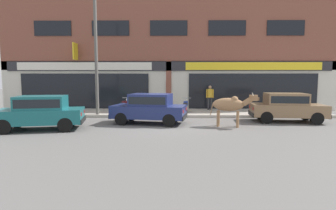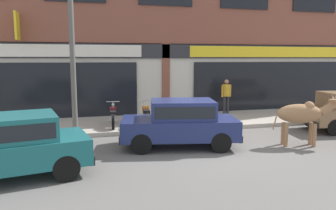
% 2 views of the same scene
% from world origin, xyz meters
% --- Properties ---
extents(ground_plane, '(90.00, 90.00, 0.00)m').
position_xyz_m(ground_plane, '(0.00, 0.00, 0.00)').
color(ground_plane, '#605E5B').
extents(sidewalk, '(19.00, 3.43, 0.15)m').
position_xyz_m(sidewalk, '(0.00, 3.92, 0.08)').
color(sidewalk, '#A8A093').
rests_on(sidewalk, ground).
extents(shop_building, '(23.00, 1.40, 9.30)m').
position_xyz_m(shop_building, '(-0.00, 5.89, 4.44)').
color(shop_building, brown).
rests_on(shop_building, ground).
extents(cow, '(2.10, 0.94, 1.61)m').
position_xyz_m(cow, '(2.85, -0.53, 1.01)').
color(cow, '#936B47').
rests_on(cow, ground).
extents(car_0, '(3.81, 2.26, 1.46)m').
position_xyz_m(car_0, '(-5.40, -1.35, 0.81)').
color(car_0, black).
rests_on(car_0, ground).
extents(car_2, '(3.81, 2.24, 1.46)m').
position_xyz_m(car_2, '(-0.89, 0.29, 0.81)').
color(car_2, black).
rests_on(car_2, ground).
extents(motorcycle_0, '(0.52, 1.81, 0.88)m').
position_xyz_m(motorcycle_0, '(-2.67, 3.28, 0.54)').
color(motorcycle_0, black).
rests_on(motorcycle_0, sidewalk).
extents(motorcycle_1, '(0.52, 1.81, 0.88)m').
position_xyz_m(motorcycle_1, '(-1.40, 3.25, 0.54)').
color(motorcycle_1, black).
rests_on(motorcycle_1, sidewalk).
extents(motorcycle_2, '(0.59, 1.80, 0.88)m').
position_xyz_m(motorcycle_2, '(-0.17, 3.21, 0.54)').
color(motorcycle_2, black).
rests_on(motorcycle_2, sidewalk).
extents(motorcycle_3, '(0.56, 1.81, 0.88)m').
position_xyz_m(motorcycle_3, '(1.02, 3.13, 0.54)').
color(motorcycle_3, black).
rests_on(motorcycle_3, sidewalk).
extents(pedestrian, '(0.50, 0.32, 1.60)m').
position_xyz_m(pedestrian, '(2.71, 4.82, 1.14)').
color(pedestrian, '#2D2D33').
rests_on(pedestrian, sidewalk).
extents(utility_pole, '(0.18, 0.18, 6.44)m').
position_xyz_m(utility_pole, '(-4.06, 2.50, 3.38)').
color(utility_pole, '#595651').
rests_on(utility_pole, sidewalk).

